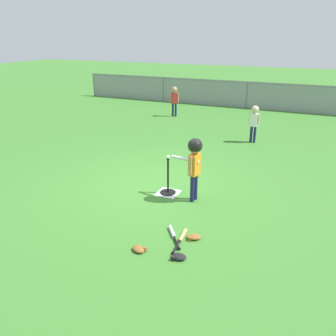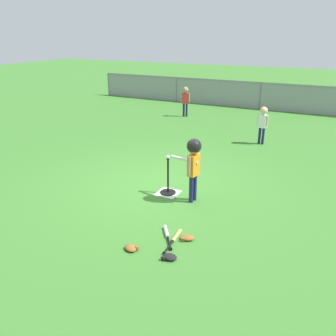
{
  "view_description": "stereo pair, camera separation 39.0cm",
  "coord_description": "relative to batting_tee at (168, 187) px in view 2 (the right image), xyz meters",
  "views": [
    {
      "loc": [
        3.0,
        -6.1,
        3.06
      ],
      "look_at": [
        0.4,
        -0.23,
        0.55
      ],
      "focal_mm": 36.9,
      "sensor_mm": 36.0,
      "label": 1
    },
    {
      "loc": [
        3.35,
        -5.93,
        3.06
      ],
      "look_at": [
        0.4,
        -0.23,
        0.55
      ],
      "focal_mm": 36.9,
      "sensor_mm": 36.0,
      "label": 2
    }
  ],
  "objects": [
    {
      "name": "glove_near_bats",
      "position": [
        1.05,
        -1.97,
        -0.09
      ],
      "size": [
        0.23,
        0.19,
        0.07
      ],
      "color": "black",
      "rests_on": "ground_plane"
    },
    {
      "name": "home_plate",
      "position": [
        -0.0,
        0.0,
        -0.12
      ],
      "size": [
        0.44,
        0.44,
        0.01
      ],
      "primitive_type": "cube",
      "color": "white",
      "rests_on": "ground_plane"
    },
    {
      "name": "fielder_near_left",
      "position": [
        0.88,
        4.28,
        0.59
      ],
      "size": [
        0.32,
        0.22,
        1.11
      ],
      "color": "#191E4C",
      "rests_on": "ground_plane"
    },
    {
      "name": "spare_bat_wood",
      "position": [
        0.89,
        -1.48,
        -0.09
      ],
      "size": [
        0.12,
        0.69,
        0.06
      ],
      "color": "#DBB266",
      "rests_on": "ground_plane"
    },
    {
      "name": "outfield_fence",
      "position": [
        -0.4,
        9.34,
        0.49
      ],
      "size": [
        16.06,
        0.06,
        1.15
      ],
      "color": "slate",
      "rests_on": "ground_plane"
    },
    {
      "name": "batting_tee",
      "position": [
        0.0,
        0.0,
        0.0
      ],
      "size": [
        0.32,
        0.32,
        0.75
      ],
      "color": "black",
      "rests_on": "ground_plane"
    },
    {
      "name": "glove_tossed_aside",
      "position": [
        1.07,
        -1.39,
        -0.09
      ],
      "size": [
        0.26,
        0.23,
        0.07
      ],
      "color": "brown",
      "rests_on": "ground_plane"
    },
    {
      "name": "glove_by_plate",
      "position": [
        0.43,
        -2.04,
        -0.09
      ],
      "size": [
        0.27,
        0.24,
        0.07
      ],
      "color": "brown",
      "rests_on": "ground_plane"
    },
    {
      "name": "batter_child",
      "position": [
        0.59,
        -0.1,
        0.78
      ],
      "size": [
        0.65,
        0.36,
        1.26
      ],
      "color": "#191E4C",
      "rests_on": "ground_plane"
    },
    {
      "name": "spare_bat_silver",
      "position": [
        0.72,
        -1.44,
        -0.09
      ],
      "size": [
        0.44,
        0.58,
        0.06
      ],
      "color": "silver",
      "rests_on": "ground_plane"
    },
    {
      "name": "baseball_on_tee",
      "position": [
        -0.0,
        0.0,
        0.66
      ],
      "size": [
        0.07,
        0.07,
        0.07
      ],
      "primitive_type": "sphere",
      "color": "white",
      "rests_on": "batting_tee"
    },
    {
      "name": "fielder_deep_right",
      "position": [
        -2.64,
        6.56,
        0.62
      ],
      "size": [
        0.32,
        0.23,
        1.15
      ],
      "color": "#191E4C",
      "rests_on": "ground_plane"
    },
    {
      "name": "ground_plane",
      "position": [
        -0.4,
        0.23,
        -0.12
      ],
      "size": [
        60.0,
        60.0,
        0.0
      ],
      "primitive_type": "plane",
      "color": "#3D7A2D"
    }
  ]
}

